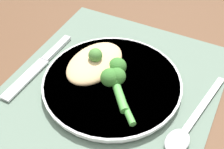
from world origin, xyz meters
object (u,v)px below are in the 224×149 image
spoon (185,131)px  knife (40,64)px  broccoli_stalk_front (116,74)px  broccoli_stalk_rear (114,80)px  plate (112,83)px  chicken_fillet (95,63)px

spoon → knife: bearing=5.2°
knife → broccoli_stalk_front: bearing=-171.5°
knife → spoon: (-0.03, -0.29, 0.00)m
broccoli_stalk_front → broccoli_stalk_rear: 0.01m
plate → broccoli_stalk_front: bearing=-39.8°
plate → knife: plate is taller
broccoli_stalk_front → broccoli_stalk_rear: size_ratio=1.02×
chicken_fillet → knife: size_ratio=0.69×
chicken_fillet → spoon: bearing=-105.7°
broccoli_stalk_front → knife: 0.15m
chicken_fillet → broccoli_stalk_front: size_ratio=1.37×
knife → spoon: size_ratio=1.01×
plate → knife: bearing=94.6°
plate → chicken_fillet: chicken_fillet is taller
chicken_fillet → broccoli_stalk_front: (-0.01, -0.05, -0.00)m
plate → broccoli_stalk_front: broccoli_stalk_front is taller
broccoli_stalk_rear → knife: size_ratio=0.50×
broccoli_stalk_rear → plate: bearing=88.1°
broccoli_stalk_front → plate: bearing=-169.4°
broccoli_stalk_rear → spoon: size_ratio=0.50×
knife → broccoli_stalk_rear: bearing=-177.1°
broccoli_stalk_front → spoon: broccoli_stalk_front is taller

